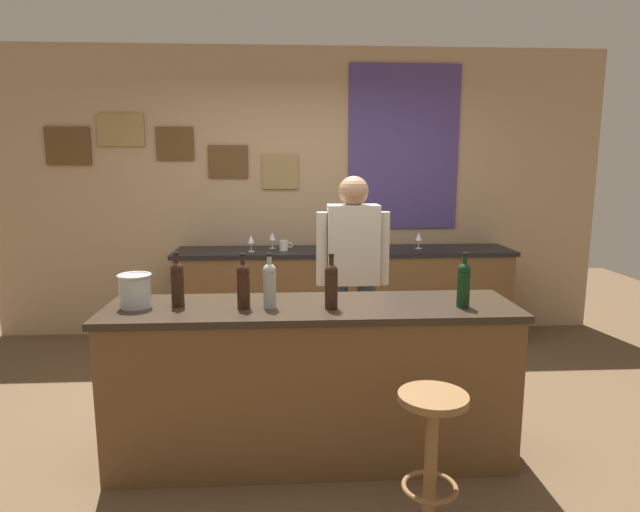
{
  "coord_description": "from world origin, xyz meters",
  "views": [
    {
      "loc": [
        -0.13,
        -3.33,
        1.72
      ],
      "look_at": [
        0.1,
        0.45,
        1.05
      ],
      "focal_mm": 30.2,
      "sensor_mm": 36.0,
      "label": 1
    }
  ],
  "objects_px": {
    "wine_bottle_d": "(331,284)",
    "wine_glass_d": "(419,237)",
    "wine_bottle_e": "(464,283)",
    "ice_bucket": "(135,290)",
    "wine_bottle_c": "(270,284)",
    "wine_glass_c": "(370,237)",
    "wine_bottle_b": "(243,284)",
    "bar_stool": "(432,439)",
    "wine_glass_a": "(251,240)",
    "bartender": "(353,273)",
    "wine_glass_b": "(272,237)",
    "wine_bottle_a": "(177,282)",
    "coffee_mug": "(284,245)"
  },
  "relations": [
    {
      "from": "wine_bottle_d",
      "to": "wine_bottle_e",
      "type": "distance_m",
      "value": 0.73
    },
    {
      "from": "wine_glass_b",
      "to": "wine_glass_c",
      "type": "height_order",
      "value": "same"
    },
    {
      "from": "wine_bottle_a",
      "to": "wine_bottle_e",
      "type": "distance_m",
      "value": 1.59
    },
    {
      "from": "wine_glass_b",
      "to": "wine_glass_c",
      "type": "bearing_deg",
      "value": -2.66
    },
    {
      "from": "bartender",
      "to": "coffee_mug",
      "type": "height_order",
      "value": "bartender"
    },
    {
      "from": "wine_glass_a",
      "to": "wine_glass_c",
      "type": "distance_m",
      "value": 1.13
    },
    {
      "from": "wine_bottle_e",
      "to": "wine_glass_c",
      "type": "xyz_separation_m",
      "value": [
        -0.18,
        2.2,
        -0.05
      ]
    },
    {
      "from": "wine_bottle_a",
      "to": "wine_bottle_c",
      "type": "relative_size",
      "value": 1.0
    },
    {
      "from": "wine_bottle_d",
      "to": "wine_bottle_c",
      "type": "bearing_deg",
      "value": 174.23
    },
    {
      "from": "wine_bottle_a",
      "to": "wine_bottle_d",
      "type": "relative_size",
      "value": 1.0
    },
    {
      "from": "wine_bottle_b",
      "to": "wine_glass_a",
      "type": "bearing_deg",
      "value": 92.66
    },
    {
      "from": "wine_bottle_a",
      "to": "wine_glass_c",
      "type": "relative_size",
      "value": 1.97
    },
    {
      "from": "bar_stool",
      "to": "wine_bottle_d",
      "type": "height_order",
      "value": "wine_bottle_d"
    },
    {
      "from": "wine_glass_c",
      "to": "wine_glass_d",
      "type": "height_order",
      "value": "same"
    },
    {
      "from": "wine_bottle_a",
      "to": "wine_bottle_c",
      "type": "height_order",
      "value": "same"
    },
    {
      "from": "bartender",
      "to": "ice_bucket",
      "type": "height_order",
      "value": "bartender"
    },
    {
      "from": "bar_stool",
      "to": "wine_glass_c",
      "type": "relative_size",
      "value": 4.39
    },
    {
      "from": "wine_bottle_b",
      "to": "ice_bucket",
      "type": "bearing_deg",
      "value": 174.57
    },
    {
      "from": "wine_bottle_e",
      "to": "wine_glass_a",
      "type": "bearing_deg",
      "value": 122.44
    },
    {
      "from": "wine_bottle_a",
      "to": "bar_stool",
      "type": "bearing_deg",
      "value": -29.07
    },
    {
      "from": "wine_glass_c",
      "to": "coffee_mug",
      "type": "xyz_separation_m",
      "value": [
        -0.82,
        -0.09,
        -0.06
      ]
    },
    {
      "from": "wine_bottle_e",
      "to": "wine_glass_d",
      "type": "relative_size",
      "value": 1.97
    },
    {
      "from": "wine_bottle_e",
      "to": "wine_glass_b",
      "type": "xyz_separation_m",
      "value": [
        -1.12,
        2.24,
        -0.05
      ]
    },
    {
      "from": "wine_bottle_d",
      "to": "bar_stool",
      "type": "bearing_deg",
      "value": -55.37
    },
    {
      "from": "wine_bottle_d",
      "to": "ice_bucket",
      "type": "height_order",
      "value": "wine_bottle_d"
    },
    {
      "from": "wine_bottle_d",
      "to": "wine_glass_a",
      "type": "height_order",
      "value": "wine_bottle_d"
    },
    {
      "from": "bar_stool",
      "to": "wine_glass_a",
      "type": "distance_m",
      "value": 2.88
    },
    {
      "from": "bar_stool",
      "to": "wine_bottle_c",
      "type": "height_order",
      "value": "wine_bottle_c"
    },
    {
      "from": "ice_bucket",
      "to": "wine_glass_a",
      "type": "height_order",
      "value": "ice_bucket"
    },
    {
      "from": "bar_stool",
      "to": "wine_bottle_e",
      "type": "height_order",
      "value": "wine_bottle_e"
    },
    {
      "from": "wine_glass_a",
      "to": "wine_glass_d",
      "type": "height_order",
      "value": "same"
    },
    {
      "from": "wine_bottle_d",
      "to": "wine_bottle_e",
      "type": "relative_size",
      "value": 1.0
    },
    {
      "from": "bar_stool",
      "to": "wine_bottle_e",
      "type": "distance_m",
      "value": 0.9
    },
    {
      "from": "wine_bottle_e",
      "to": "ice_bucket",
      "type": "height_order",
      "value": "wine_bottle_e"
    },
    {
      "from": "wine_bottle_d",
      "to": "ice_bucket",
      "type": "relative_size",
      "value": 1.63
    },
    {
      "from": "ice_bucket",
      "to": "coffee_mug",
      "type": "distance_m",
      "value": 2.16
    },
    {
      "from": "wine_bottle_e",
      "to": "ice_bucket",
      "type": "xyz_separation_m",
      "value": [
        -1.81,
        0.1,
        -0.04
      ]
    },
    {
      "from": "wine_bottle_c",
      "to": "wine_bottle_e",
      "type": "bearing_deg",
      "value": -2.25
    },
    {
      "from": "wine_bottle_c",
      "to": "wine_glass_b",
      "type": "bearing_deg",
      "value": 91.25
    },
    {
      "from": "wine_glass_b",
      "to": "coffee_mug",
      "type": "relative_size",
      "value": 1.24
    },
    {
      "from": "bar_stool",
      "to": "wine_glass_a",
      "type": "relative_size",
      "value": 4.39
    },
    {
      "from": "wine_bottle_b",
      "to": "wine_glass_d",
      "type": "distance_m",
      "value": 2.57
    },
    {
      "from": "bar_stool",
      "to": "wine_bottle_b",
      "type": "height_order",
      "value": "wine_bottle_b"
    },
    {
      "from": "wine_bottle_b",
      "to": "wine_glass_c",
      "type": "bearing_deg",
      "value": 64.39
    },
    {
      "from": "wine_bottle_b",
      "to": "coffee_mug",
      "type": "distance_m",
      "value": 2.07
    },
    {
      "from": "wine_bottle_e",
      "to": "coffee_mug",
      "type": "distance_m",
      "value": 2.34
    },
    {
      "from": "wine_bottle_d",
      "to": "wine_glass_d",
      "type": "xyz_separation_m",
      "value": [
        1.0,
        2.13,
        -0.05
      ]
    },
    {
      "from": "bartender",
      "to": "wine_glass_b",
      "type": "bearing_deg",
      "value": 114.17
    },
    {
      "from": "wine_bottle_c",
      "to": "wine_glass_b",
      "type": "distance_m",
      "value": 2.2
    },
    {
      "from": "bartender",
      "to": "wine_bottle_d",
      "type": "relative_size",
      "value": 5.29
    }
  ]
}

